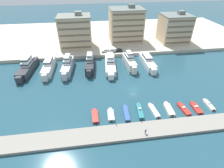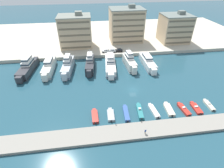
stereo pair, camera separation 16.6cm
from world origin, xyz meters
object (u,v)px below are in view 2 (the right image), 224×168
at_px(motorboat_cream_center_right, 169,109).
at_px(motorboat_red_right, 196,108).
at_px(yacht_charcoal_far_left, 28,67).
at_px(car_white_far_left, 106,50).
at_px(yacht_white_center, 110,64).
at_px(yacht_ivory_center_right, 129,62).
at_px(yacht_ivory_left, 49,67).
at_px(yacht_white_mid_right, 148,62).
at_px(motorboat_cream_far_right, 209,105).
at_px(yacht_charcoal_center_left, 90,63).
at_px(motorboat_white_center, 154,111).
at_px(car_silver_left, 112,50).
at_px(motorboat_red_far_left, 95,116).
at_px(motorboat_red_mid_right, 184,109).
at_px(motorboat_grey_left, 111,115).
at_px(pedestrian_near_edge, 145,131).
at_px(motorboat_blue_mid_left, 126,113).
at_px(motorboat_teal_center_left, 140,111).
at_px(yacht_silver_mid_left, 68,66).

height_order(motorboat_cream_center_right, motorboat_red_right, motorboat_red_right).
height_order(yacht_charcoal_far_left, car_white_far_left, yacht_charcoal_far_left).
relative_size(yacht_white_center, yacht_ivory_center_right, 1.39).
xyz_separation_m(yacht_ivory_left, yacht_ivory_center_right, (37.52, -0.83, 0.46)).
xyz_separation_m(yacht_charcoal_far_left, yacht_white_mid_right, (56.14, -1.95, -0.34)).
xyz_separation_m(yacht_white_mid_right, motorboat_cream_far_right, (12.20, -31.87, -1.61)).
distance_m(yacht_charcoal_far_left, yacht_charcoal_center_left, 28.42).
xyz_separation_m(motorboat_white_center, car_silver_left, (-7.58, 46.91, 2.25)).
distance_m(yacht_charcoal_center_left, yacht_ivory_center_right, 18.75).
xyz_separation_m(yacht_charcoal_center_left, motorboat_red_far_left, (0.38, -33.21, -2.15)).
bearing_deg(motorboat_red_mid_right, yacht_ivory_center_right, 109.28).
relative_size(motorboat_red_mid_right, motorboat_cream_far_right, 1.09).
bearing_deg(motorboat_grey_left, car_white_far_left, 85.92).
relative_size(yacht_charcoal_far_left, yacht_white_center, 0.91).
relative_size(motorboat_cream_center_right, motorboat_red_right, 1.08).
height_order(yacht_ivory_center_right, motorboat_red_far_left, yacht_ivory_center_right).
xyz_separation_m(yacht_charcoal_far_left, motorboat_cream_far_right, (68.34, -33.81, -1.95)).
bearing_deg(pedestrian_near_edge, yacht_ivory_left, 127.86).
bearing_deg(yacht_charcoal_center_left, pedestrian_near_edge, -71.63).
bearing_deg(car_white_far_left, motorboat_red_far_left, -100.19).
height_order(yacht_white_center, motorboat_red_mid_right, yacht_white_center).
distance_m(motorboat_red_far_left, motorboat_white_center, 19.57).
relative_size(motorboat_red_mid_right, motorboat_red_right, 1.06).
bearing_deg(yacht_ivory_center_right, car_silver_left, 113.46).
relative_size(yacht_ivory_left, car_white_far_left, 4.75).
xyz_separation_m(yacht_ivory_center_right, motorboat_red_far_left, (-18.35, -32.19, -2.30)).
xyz_separation_m(motorboat_blue_mid_left, car_silver_left, (1.79, 46.88, 2.20)).
height_order(yacht_charcoal_center_left, motorboat_teal_center_left, yacht_charcoal_center_left).
relative_size(motorboat_grey_left, motorboat_red_right, 0.96).
height_order(yacht_white_mid_right, pedestrian_near_edge, yacht_white_mid_right).
distance_m(yacht_charcoal_center_left, motorboat_grey_left, 33.83).
bearing_deg(motorboat_red_right, motorboat_red_mid_right, -179.31).
bearing_deg(yacht_white_center, motorboat_red_far_left, -105.72).
relative_size(yacht_silver_mid_left, motorboat_white_center, 2.63).
bearing_deg(car_silver_left, yacht_white_center, -101.19).
height_order(motorboat_red_far_left, motorboat_red_mid_right, motorboat_red_mid_right).
xyz_separation_m(motorboat_red_far_left, car_white_far_left, (8.48, 47.21, 2.24)).
bearing_deg(yacht_white_center, motorboat_red_mid_right, -58.16).
distance_m(yacht_charcoal_far_left, motorboat_teal_center_left, 55.17).
bearing_deg(yacht_silver_mid_left, yacht_charcoal_center_left, 6.10).
height_order(yacht_ivory_center_right, car_silver_left, yacht_ivory_center_right).
height_order(yacht_white_mid_right, motorboat_blue_mid_left, yacht_white_mid_right).
distance_m(yacht_white_center, motorboat_red_mid_right, 39.26).
bearing_deg(yacht_ivory_center_right, motorboat_red_far_left, -119.68).
xyz_separation_m(motorboat_blue_mid_left, motorboat_teal_center_left, (4.64, 0.27, 0.07)).
distance_m(motorboat_red_mid_right, car_silver_left, 50.87).
xyz_separation_m(motorboat_red_right, car_white_far_left, (-25.87, 47.88, 2.31)).
distance_m(motorboat_blue_mid_left, motorboat_white_center, 9.37).
xyz_separation_m(motorboat_red_far_left, motorboat_blue_mid_left, (10.20, -0.04, 0.04)).
bearing_deg(motorboat_cream_center_right, yacht_charcoal_center_left, 127.14).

